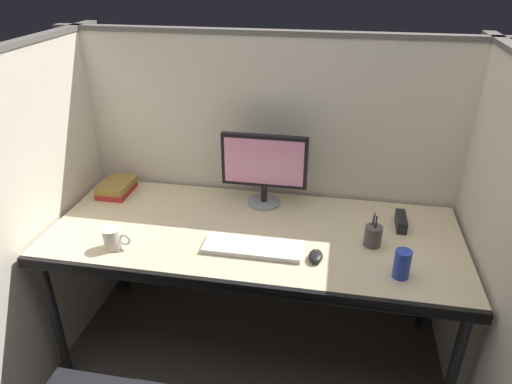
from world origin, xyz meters
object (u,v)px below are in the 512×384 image
at_px(keyboard_main, 253,247).
at_px(book_stack, 117,188).
at_px(red_stapler, 401,221).
at_px(monitor_center, 265,165).
at_px(desk, 254,241).
at_px(computer_mouse, 316,256).
at_px(coffee_mug, 113,238).
at_px(soda_can, 402,264).
at_px(pen_cup, 373,236).

bearing_deg(keyboard_main, book_stack, 154.49).
bearing_deg(red_stapler, monitor_center, 170.93).
bearing_deg(desk, computer_mouse, -28.48).
relative_size(coffee_mug, red_stapler, 0.84).
bearing_deg(red_stapler, book_stack, 176.99).
height_order(monitor_center, keyboard_main, monitor_center).
relative_size(monitor_center, book_stack, 2.03).
bearing_deg(soda_can, book_stack, 161.81).
bearing_deg(keyboard_main, pen_cup, 14.18).
xyz_separation_m(desk, pen_cup, (0.54, -0.01, 0.10)).
height_order(computer_mouse, pen_cup, pen_cup).
height_order(monitor_center, pen_cup, monitor_center).
bearing_deg(red_stapler, computer_mouse, -137.88).
distance_m(keyboard_main, coffee_mug, 0.61).
height_order(soda_can, coffee_mug, soda_can).
distance_m(keyboard_main, pen_cup, 0.53).
bearing_deg(red_stapler, keyboard_main, -154.26).
distance_m(desk, pen_cup, 0.55).
bearing_deg(red_stapler, coffee_mug, -161.85).
xyz_separation_m(keyboard_main, book_stack, (-0.82, 0.39, 0.02)).
bearing_deg(soda_can, pen_cup, 116.05).
height_order(pen_cup, book_stack, pen_cup).
distance_m(soda_can, red_stapler, 0.40).
xyz_separation_m(monitor_center, computer_mouse, (0.30, -0.45, -0.20)).
relative_size(soda_can, pen_cup, 0.78).
relative_size(book_stack, coffee_mug, 1.68).
bearing_deg(coffee_mug, soda_can, 0.76).
bearing_deg(coffee_mug, keyboard_main, 9.13).
bearing_deg(keyboard_main, red_stapler, 25.74).
relative_size(desk, red_stapler, 12.67).
height_order(keyboard_main, soda_can, soda_can).
xyz_separation_m(monitor_center, pen_cup, (0.53, -0.29, -0.17)).
xyz_separation_m(monitor_center, red_stapler, (0.67, -0.11, -0.19)).
bearing_deg(book_stack, soda_can, -18.19).
bearing_deg(pen_cup, book_stack, 168.90).
relative_size(keyboard_main, coffee_mug, 3.41).
height_order(keyboard_main, coffee_mug, coffee_mug).
distance_m(monitor_center, computer_mouse, 0.57).
distance_m(pen_cup, red_stapler, 0.23).
height_order(pen_cup, red_stapler, pen_cup).
xyz_separation_m(desk, soda_can, (0.64, -0.22, 0.11)).
relative_size(desk, pen_cup, 12.19).
height_order(keyboard_main, book_stack, book_stack).
bearing_deg(soda_can, desk, 161.34).
bearing_deg(computer_mouse, pen_cup, 33.19).
xyz_separation_m(pen_cup, coffee_mug, (-1.12, -0.23, -0.00)).
distance_m(monitor_center, pen_cup, 0.63).
distance_m(desk, book_stack, 0.84).
xyz_separation_m(desk, computer_mouse, (0.30, -0.16, 0.07)).
bearing_deg(book_stack, desk, -17.81).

